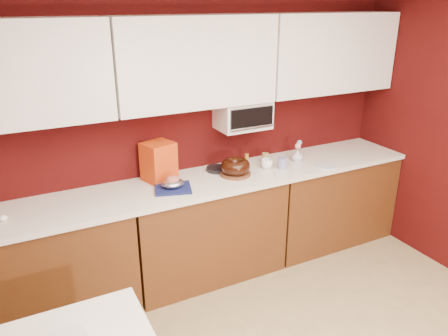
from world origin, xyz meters
name	(u,v)px	position (x,y,z in m)	size (l,w,h in m)	color
wall_back	(189,130)	(0.00, 2.25, 1.25)	(4.00, 0.02, 2.50)	#3C0808
base_cabinet_left	(43,270)	(-1.33, 1.94, 0.43)	(1.31, 0.58, 0.86)	#532C10
base_cabinet_center	(205,230)	(0.00, 1.94, 0.43)	(1.31, 0.58, 0.86)	#532C10
base_cabinet_right	(326,200)	(1.33, 1.94, 0.43)	(1.31, 0.58, 0.86)	#532C10
countertop	(204,182)	(0.00, 1.94, 0.88)	(4.00, 0.62, 0.04)	silver
upper_cabinet_left	(7,74)	(-1.33, 2.08, 1.85)	(1.31, 0.33, 0.70)	white
upper_cabinet_center	(195,62)	(0.00, 2.08, 1.85)	(1.31, 0.33, 0.70)	white
upper_cabinet_right	(329,53)	(1.33, 2.08, 1.85)	(1.31, 0.33, 0.70)	white
toaster_oven	(243,114)	(0.45, 2.10, 1.38)	(0.45, 0.30, 0.25)	white
toaster_oven_door	(252,118)	(0.45, 1.94, 1.38)	(0.40, 0.02, 0.18)	black
toaster_oven_handle	(253,127)	(0.45, 1.93, 1.30)	(0.02, 0.02, 0.42)	silver
cake_base	(235,174)	(0.28, 1.92, 0.91)	(0.26, 0.26, 0.02)	brown
bundt_cake	(235,166)	(0.28, 1.92, 0.98)	(0.25, 0.25, 0.10)	black
navy_towel	(173,188)	(-0.30, 1.88, 0.91)	(0.28, 0.24, 0.02)	#151C50
foil_ham_nest	(173,183)	(-0.30, 1.88, 0.96)	(0.18, 0.15, 0.07)	silver
roasted_ham	(173,180)	(-0.30, 1.88, 0.98)	(0.11, 0.09, 0.07)	#C16258
pandoro_box	(159,162)	(-0.33, 2.12, 1.06)	(0.24, 0.21, 0.32)	#AC1C0B
dark_pan	(217,169)	(0.19, 2.09, 0.92)	(0.18, 0.18, 0.03)	black
coffee_mug	(267,163)	(0.61, 1.94, 0.95)	(0.09, 0.09, 0.10)	white
blue_jar	(282,163)	(0.73, 1.87, 0.95)	(0.08, 0.08, 0.10)	navy
flower_vase	(297,155)	(0.96, 1.97, 0.96)	(0.08, 0.08, 0.12)	silver
flower_pink	(298,146)	(0.96, 1.97, 1.05)	(0.06, 0.06, 0.06)	pink
flower_blue	(299,143)	(0.99, 1.99, 1.07)	(0.05, 0.05, 0.05)	#7EA6CB
china_plate	(326,166)	(1.11, 1.74, 0.91)	(0.20, 0.20, 0.01)	silver
amber_bottle	(247,159)	(0.49, 2.10, 0.95)	(0.04, 0.04, 0.11)	#95601B
paper_cup	(265,158)	(0.67, 2.06, 0.95)	(0.06, 0.06, 0.09)	#9A8346
egg_right	(3,218)	(-1.52, 1.91, 0.92)	(0.05, 0.04, 0.04)	white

